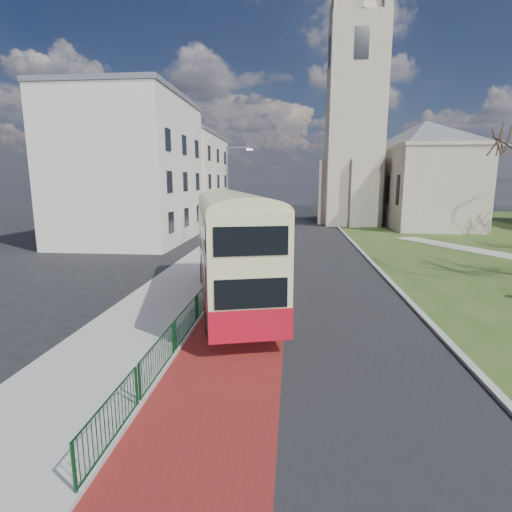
# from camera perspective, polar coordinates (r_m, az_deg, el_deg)

# --- Properties ---
(ground) EXTENTS (160.00, 160.00, 0.00)m
(ground) POSITION_cam_1_polar(r_m,az_deg,el_deg) (14.85, 2.07, -11.01)
(ground) COLOR black
(ground) RESTS_ON ground
(road_carriageway) EXTENTS (9.00, 120.00, 0.01)m
(road_carriageway) POSITION_cam_1_polar(r_m,az_deg,el_deg) (34.22, 6.50, 1.42)
(road_carriageway) COLOR black
(road_carriageway) RESTS_ON ground
(bus_lane) EXTENTS (3.40, 120.00, 0.01)m
(bus_lane) POSITION_cam_1_polar(r_m,az_deg,el_deg) (34.27, 1.99, 1.50)
(bus_lane) COLOR #591414
(bus_lane) RESTS_ON ground
(pavement_west) EXTENTS (4.00, 120.00, 0.12)m
(pavement_west) POSITION_cam_1_polar(r_m,az_deg,el_deg) (34.69, -4.30, 1.67)
(pavement_west) COLOR gray
(pavement_west) RESTS_ON ground
(kerb_west) EXTENTS (0.25, 120.00, 0.13)m
(kerb_west) POSITION_cam_1_polar(r_m,az_deg,el_deg) (34.41, -1.01, 1.64)
(kerb_west) COLOR #999993
(kerb_west) RESTS_ON ground
(kerb_east) EXTENTS (0.25, 80.00, 0.13)m
(kerb_east) POSITION_cam_1_polar(r_m,az_deg,el_deg) (36.58, 13.67, 1.88)
(kerb_east) COLOR #999993
(kerb_east) RESTS_ON ground
(pedestrian_railing) EXTENTS (0.07, 24.00, 1.12)m
(pedestrian_railing) POSITION_cam_1_polar(r_m,az_deg,el_deg) (18.81, -6.24, -4.57)
(pedestrian_railing) COLOR #0D391B
(pedestrian_railing) RESTS_ON ground
(gothic_church) EXTENTS (16.38, 18.00, 40.00)m
(gothic_church) POSITION_cam_1_polar(r_m,az_deg,el_deg) (53.65, 18.98, 18.35)
(gothic_church) COLOR gray
(gothic_church) RESTS_ON ground
(street_block_near) EXTENTS (10.30, 14.30, 13.00)m
(street_block_near) POSITION_cam_1_polar(r_m,az_deg,el_deg) (38.71, -17.46, 11.74)
(street_block_near) COLOR beige
(street_block_near) RESTS_ON ground
(street_block_far) EXTENTS (10.30, 16.30, 11.50)m
(street_block_far) POSITION_cam_1_polar(r_m,az_deg,el_deg) (53.83, -10.78, 10.82)
(street_block_far) COLOR beige
(street_block_far) RESTS_ON ground
(streetlamp) EXTENTS (2.13, 0.18, 8.00)m
(streetlamp) POSITION_cam_1_polar(r_m,az_deg,el_deg) (32.19, -3.85, 9.09)
(streetlamp) COLOR gray
(streetlamp) RESTS_ON pavement_west
(bus) EXTENTS (5.43, 11.78, 4.80)m
(bus) POSITION_cam_1_polar(r_m,az_deg,el_deg) (17.63, -3.42, 1.71)
(bus) COLOR maroon
(bus) RESTS_ON ground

